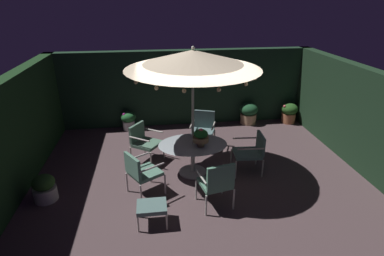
{
  "coord_description": "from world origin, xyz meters",
  "views": [
    {
      "loc": [
        -0.96,
        -5.84,
        3.74
      ],
      "look_at": [
        -0.13,
        0.31,
        1.06
      ],
      "focal_mm": 28.78,
      "sensor_mm": 36.0,
      "label": 1
    }
  ],
  "objects_px": {
    "potted_plant_back_left": "(128,120)",
    "potted_plant_right_near": "(248,113)",
    "patio_chair_north": "(252,150)",
    "ottoman_footrest": "(152,207)",
    "patio_chair_south": "(217,182)",
    "patio_dining_table": "(193,150)",
    "centerpiece_planter": "(201,136)",
    "patio_umbrella": "(193,60)",
    "patio_chair_northeast": "(203,128)",
    "patio_chair_east": "(143,140)",
    "potted_plant_left_far": "(289,112)",
    "patio_chair_southeast": "(141,171)",
    "potted_plant_front_corner": "(44,188)"
  },
  "relations": [
    {
      "from": "patio_chair_southeast",
      "to": "patio_chair_east",
      "type": "bearing_deg",
      "value": 88.6
    },
    {
      "from": "patio_chair_southeast",
      "to": "potted_plant_right_near",
      "type": "bearing_deg",
      "value": 46.21
    },
    {
      "from": "patio_umbrella",
      "to": "ottoman_footrest",
      "type": "height_order",
      "value": "patio_umbrella"
    },
    {
      "from": "patio_chair_north",
      "to": "potted_plant_left_far",
      "type": "height_order",
      "value": "patio_chair_north"
    },
    {
      "from": "patio_dining_table",
      "to": "patio_chair_east",
      "type": "xyz_separation_m",
      "value": [
        -1.1,
        0.76,
        -0.04
      ]
    },
    {
      "from": "potted_plant_right_near",
      "to": "patio_chair_north",
      "type": "bearing_deg",
      "value": -106.06
    },
    {
      "from": "patio_chair_southeast",
      "to": "potted_plant_front_corner",
      "type": "relative_size",
      "value": 1.72
    },
    {
      "from": "patio_dining_table",
      "to": "centerpiece_planter",
      "type": "xyz_separation_m",
      "value": [
        0.15,
        -0.14,
        0.39
      ]
    },
    {
      "from": "patio_umbrella",
      "to": "ottoman_footrest",
      "type": "bearing_deg",
      "value": -120.36
    },
    {
      "from": "patio_dining_table",
      "to": "ottoman_footrest",
      "type": "bearing_deg",
      "value": -120.36
    },
    {
      "from": "patio_dining_table",
      "to": "patio_chair_north",
      "type": "distance_m",
      "value": 1.34
    },
    {
      "from": "ottoman_footrest",
      "to": "patio_umbrella",
      "type": "bearing_deg",
      "value": 59.64
    },
    {
      "from": "patio_chair_north",
      "to": "ottoman_footrest",
      "type": "distance_m",
      "value": 2.73
    },
    {
      "from": "centerpiece_planter",
      "to": "potted_plant_left_far",
      "type": "xyz_separation_m",
      "value": [
        3.28,
        2.75,
        -0.62
      ]
    },
    {
      "from": "potted_plant_back_left",
      "to": "potted_plant_left_far",
      "type": "relative_size",
      "value": 0.9
    },
    {
      "from": "ottoman_footrest",
      "to": "potted_plant_back_left",
      "type": "bearing_deg",
      "value": 98.5
    },
    {
      "from": "potted_plant_back_left",
      "to": "potted_plant_right_near",
      "type": "bearing_deg",
      "value": 0.51
    },
    {
      "from": "centerpiece_planter",
      "to": "patio_chair_south",
      "type": "xyz_separation_m",
      "value": [
        0.12,
        -1.16,
        -0.39
      ]
    },
    {
      "from": "patio_chair_east",
      "to": "patio_chair_southeast",
      "type": "bearing_deg",
      "value": -91.4
    },
    {
      "from": "patio_chair_northeast",
      "to": "patio_chair_south",
      "type": "bearing_deg",
      "value": -93.86
    },
    {
      "from": "patio_chair_north",
      "to": "potted_plant_front_corner",
      "type": "height_order",
      "value": "patio_chair_north"
    },
    {
      "from": "potted_plant_left_far",
      "to": "patio_chair_north",
      "type": "bearing_deg",
      "value": -127.9
    },
    {
      "from": "potted_plant_left_far",
      "to": "potted_plant_front_corner",
      "type": "bearing_deg",
      "value": -153.4
    },
    {
      "from": "patio_chair_north",
      "to": "potted_plant_right_near",
      "type": "distance_m",
      "value": 2.92
    },
    {
      "from": "patio_chair_north",
      "to": "potted_plant_back_left",
      "type": "relative_size",
      "value": 1.6
    },
    {
      "from": "potted_plant_right_near",
      "to": "patio_dining_table",
      "type": "bearing_deg",
      "value": -128.27
    },
    {
      "from": "centerpiece_planter",
      "to": "patio_umbrella",
      "type": "bearing_deg",
      "value": 137.25
    },
    {
      "from": "potted_plant_right_near",
      "to": "centerpiece_planter",
      "type": "bearing_deg",
      "value": -124.82
    },
    {
      "from": "patio_chair_northeast",
      "to": "potted_plant_right_near",
      "type": "bearing_deg",
      "value": 40.66
    },
    {
      "from": "patio_chair_southeast",
      "to": "patio_chair_south",
      "type": "distance_m",
      "value": 1.53
    },
    {
      "from": "centerpiece_planter",
      "to": "ottoman_footrest",
      "type": "bearing_deg",
      "value": -126.81
    },
    {
      "from": "patio_chair_north",
      "to": "potted_plant_left_far",
      "type": "relative_size",
      "value": 1.44
    },
    {
      "from": "potted_plant_front_corner",
      "to": "potted_plant_left_far",
      "type": "bearing_deg",
      "value": 26.6
    },
    {
      "from": "patio_chair_north",
      "to": "patio_chair_southeast",
      "type": "height_order",
      "value": "patio_chair_southeast"
    },
    {
      "from": "patio_chair_north",
      "to": "potted_plant_right_near",
      "type": "relative_size",
      "value": 1.36
    },
    {
      "from": "patio_dining_table",
      "to": "patio_chair_north",
      "type": "xyz_separation_m",
      "value": [
        1.33,
        -0.09,
        -0.04
      ]
    },
    {
      "from": "patio_chair_south",
      "to": "ottoman_footrest",
      "type": "height_order",
      "value": "patio_chair_south"
    },
    {
      "from": "patio_dining_table",
      "to": "potted_plant_left_far",
      "type": "xyz_separation_m",
      "value": [
        3.43,
        2.6,
        -0.23
      ]
    },
    {
      "from": "centerpiece_planter",
      "to": "potted_plant_right_near",
      "type": "bearing_deg",
      "value": 55.18
    },
    {
      "from": "patio_dining_table",
      "to": "potted_plant_left_far",
      "type": "bearing_deg",
      "value": 37.19
    },
    {
      "from": "patio_umbrella",
      "to": "centerpiece_planter",
      "type": "bearing_deg",
      "value": -42.75
    },
    {
      "from": "potted_plant_front_corner",
      "to": "patio_chair_southeast",
      "type": "bearing_deg",
      "value": -2.25
    },
    {
      "from": "patio_dining_table",
      "to": "potted_plant_front_corner",
      "type": "bearing_deg",
      "value": -168.27
    },
    {
      "from": "patio_chair_northeast",
      "to": "patio_chair_southeast",
      "type": "distance_m",
      "value": 2.52
    },
    {
      "from": "patio_dining_table",
      "to": "patio_umbrella",
      "type": "distance_m",
      "value": 2.01
    },
    {
      "from": "patio_chair_north",
      "to": "patio_chair_east",
      "type": "xyz_separation_m",
      "value": [
        -2.43,
        0.85,
        0.01
      ]
    },
    {
      "from": "patio_dining_table",
      "to": "centerpiece_planter",
      "type": "relative_size",
      "value": 3.66
    },
    {
      "from": "patio_chair_northeast",
      "to": "patio_chair_southeast",
      "type": "bearing_deg",
      "value": -128.88
    },
    {
      "from": "potted_plant_back_left",
      "to": "potted_plant_left_far",
      "type": "distance_m",
      "value": 5.01
    },
    {
      "from": "centerpiece_planter",
      "to": "potted_plant_left_far",
      "type": "height_order",
      "value": "centerpiece_planter"
    }
  ]
}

